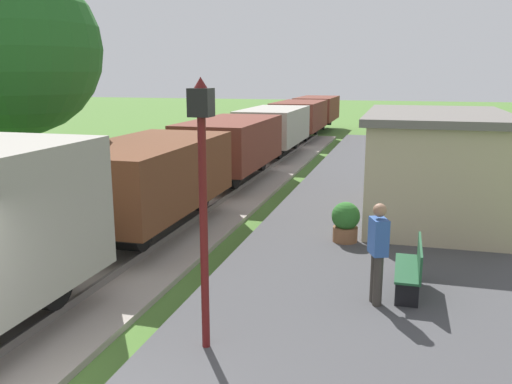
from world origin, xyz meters
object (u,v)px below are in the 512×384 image
tree_trackside_far (14,49)px  potted_planter (346,221)px  lamp_post_near (202,167)px  freight_train (250,137)px  bench_near_hut (412,267)px  station_hut (434,165)px  person_waiting (378,250)px  bench_down_platform (409,167)px

tree_trackside_far → potted_planter: bearing=-0.7°
lamp_post_near → tree_trackside_far: tree_trackside_far is taller
freight_train → bench_near_hut: 13.35m
freight_train → station_hut: 9.27m
freight_train → potted_planter: (4.83, -9.09, -0.73)m
lamp_post_near → freight_train: bearing=103.5°
station_hut → person_waiting: bearing=-100.4°
person_waiting → tree_trackside_far: 10.51m
station_hut → tree_trackside_far: 11.20m
freight_train → tree_trackside_far: tree_trackside_far is taller
potted_planter → tree_trackside_far: tree_trackside_far is taller
potted_planter → bench_near_hut: bearing=-62.0°
person_waiting → potted_planter: person_waiting is taller
potted_planter → bench_down_platform: bearing=79.9°
person_waiting → freight_train: bearing=-86.6°
person_waiting → tree_trackside_far: (-9.35, 3.38, 3.40)m
bench_near_hut → bench_down_platform: bearing=90.0°
bench_down_platform → person_waiting: (-0.57, -11.24, 0.46)m
freight_train → person_waiting: bearing=-65.3°
potted_planter → tree_trackside_far: size_ratio=0.13×
person_waiting → station_hut: bearing=-121.7°
station_hut → bench_down_platform: station_hut is taller
station_hut → bench_near_hut: bearing=-95.7°
freight_train → tree_trackside_far: bearing=-112.2°
bench_near_hut → potted_planter: size_ratio=1.64×
bench_down_platform → lamp_post_near: bearing=-101.8°
station_hut → bench_down_platform: (-0.54, 5.17, -0.93)m
station_hut → lamp_post_near: (-3.32, -8.18, 1.15)m
station_hut → lamp_post_near: 8.90m
bench_down_platform → lamp_post_near: lamp_post_near is taller
bench_near_hut → tree_trackside_far: (-9.92, 2.78, 3.87)m
freight_train → bench_down_platform: (6.25, -1.13, -0.73)m
freight_train → lamp_post_near: bearing=-76.5°
bench_down_platform → tree_trackside_far: tree_trackside_far is taller
freight_train → potted_planter: bearing=-62.0°
bench_near_hut → freight_train: bearing=118.0°
tree_trackside_far → bench_near_hut: bearing=-15.6°
bench_near_hut → bench_down_platform: size_ratio=1.00×
bench_down_platform → tree_trackside_far: 13.23m
station_hut → potted_planter: bearing=-125.2°
bench_near_hut → tree_trackside_far: tree_trackside_far is taller
station_hut → bench_down_platform: size_ratio=3.87×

